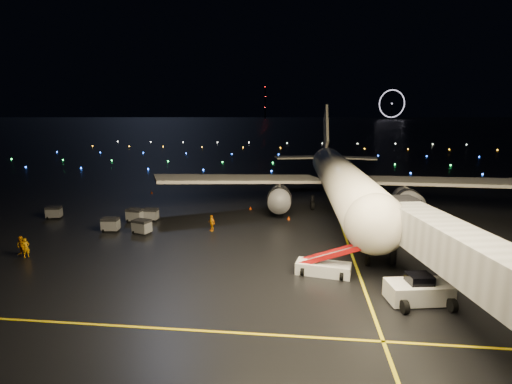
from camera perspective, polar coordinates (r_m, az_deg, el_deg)
ground at (r=333.88m, az=5.14°, el=8.94°), size 2000.00×2000.00×0.00m
lane_centre at (r=50.87m, az=12.24°, el=-5.10°), size 0.25×80.00×0.02m
lane_cross at (r=29.79m, az=-18.19°, el=-17.76°), size 60.00×0.25×0.02m
airliner at (r=60.76m, az=11.79°, el=5.05°), size 56.29×53.63×15.52m
pushback_tug at (r=33.45m, az=22.21°, el=-12.61°), size 5.01×3.22×2.22m
belt_loader at (r=36.26m, az=9.64°, el=-9.00°), size 7.25×3.20×3.40m
crew_a at (r=46.09m, az=-30.03°, el=-6.90°), size 0.81×0.85×1.96m
crew_b at (r=46.98m, az=-30.50°, el=-6.63°), size 0.99×0.79×1.94m
crew_c at (r=48.81m, az=-6.35°, el=-4.42°), size 1.19×1.11×1.96m
safety_cone_0 at (r=53.85m, az=4.70°, el=-3.71°), size 0.50×0.50×0.46m
safety_cone_1 at (r=58.72m, az=3.71°, el=-2.42°), size 0.48×0.48×0.44m
safety_cone_2 at (r=59.27m, az=-0.80°, el=-2.27°), size 0.45×0.45×0.45m
safety_cone_3 at (r=72.88m, az=-14.68°, el=-0.03°), size 0.45×0.45×0.49m
ferris_wheel at (r=771.15m, az=18.84°, el=11.71°), size 49.33×16.80×52.00m
radio_mast at (r=776.57m, az=1.31°, el=12.74°), size 1.80×1.80×64.00m
taxiway_lights at (r=140.37m, az=3.54°, el=5.65°), size 164.00×92.00×0.36m
baggage_cart_0 at (r=49.38m, az=-16.01°, el=-4.79°), size 2.33×1.96×1.69m
baggage_cart_1 at (r=54.95m, az=-14.82°, el=-3.13°), size 1.90×1.33×1.61m
baggage_cart_2 at (r=54.85m, az=-16.87°, el=-3.20°), size 2.25×1.74×1.74m
baggage_cart_3 at (r=51.55m, az=-20.06°, el=-4.39°), size 2.04×1.51×1.64m
baggage_cart_4 at (r=60.81m, az=-26.89°, el=-2.62°), size 2.11×1.68×1.59m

